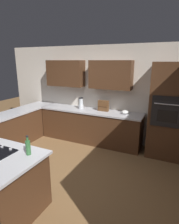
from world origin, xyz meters
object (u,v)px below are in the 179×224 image
(spice_rack, at_px, (103,106))
(mixing_bowl, at_px, (125,112))
(wall_oven, at_px, (168,112))
(blender, at_px, (81,104))
(second_bottle, at_px, (28,147))

(spice_rack, bearing_deg, mixing_bowl, 176.25)
(wall_oven, bearing_deg, blender, -1.13)
(blender, bearing_deg, wall_oven, 178.87)
(blender, xyz_separation_m, spice_rack, (-0.65, -0.04, 0.01))
(second_bottle, bearing_deg, spice_rack, -91.76)
(mixing_bowl, height_order, spice_rack, spice_rack)
(wall_oven, relative_size, blender, 6.91)
(wall_oven, distance_m, blender, 2.25)
(wall_oven, height_order, blender, wall_oven)
(mixing_bowl, bearing_deg, spice_rack, -3.75)
(mixing_bowl, relative_size, second_bottle, 0.60)
(blender, bearing_deg, mixing_bowl, 180.00)
(wall_oven, height_order, spice_rack, wall_oven)
(blender, distance_m, second_bottle, 2.72)
(second_bottle, bearing_deg, blender, -77.98)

